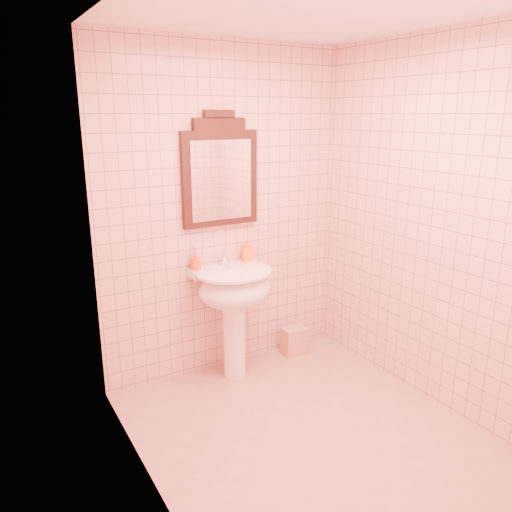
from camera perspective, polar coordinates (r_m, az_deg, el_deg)
floor at (r=3.43m, az=5.66°, el=-19.38°), size 2.20×2.20×0.00m
back_wall at (r=3.81m, az=-3.57°, el=4.86°), size 2.00×0.02×2.50m
pedestal_sink at (r=3.76m, az=-2.49°, el=-4.63°), size 0.58×0.58×0.86m
faucet at (r=3.79m, az=-3.50°, el=-0.34°), size 0.04×0.16×0.11m
mirror at (r=3.72m, az=-4.13°, el=9.38°), size 0.60×0.06×0.84m
toothbrush_cup at (r=3.73m, az=-6.90°, el=-0.84°), size 0.08×0.08×0.18m
soap_dispenser at (r=3.90m, az=-0.97°, el=0.62°), size 0.10×0.10×0.18m
towel at (r=4.31m, az=4.39°, el=-9.68°), size 0.20×0.14×0.24m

